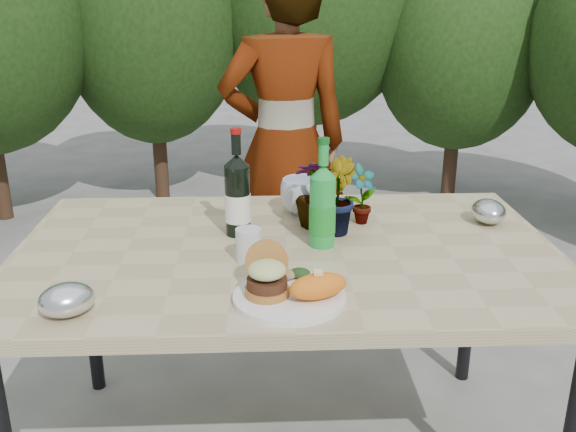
{
  "coord_description": "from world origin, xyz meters",
  "views": [
    {
      "loc": [
        -0.07,
        -1.75,
        1.48
      ],
      "look_at": [
        0.0,
        -0.08,
        0.88
      ],
      "focal_mm": 40.0,
      "sensor_mm": 36.0,
      "label": 1
    }
  ],
  "objects_px": {
    "patio_table": "(287,266)",
    "dinner_plate": "(290,297)",
    "person": "(285,145)",
    "wine_bottle": "(238,197)"
  },
  "relations": [
    {
      "from": "patio_table",
      "to": "wine_bottle",
      "type": "height_order",
      "value": "wine_bottle"
    },
    {
      "from": "wine_bottle",
      "to": "patio_table",
      "type": "bearing_deg",
      "value": -49.94
    },
    {
      "from": "patio_table",
      "to": "person",
      "type": "xyz_separation_m",
      "value": [
        0.03,
        1.06,
        0.11
      ]
    },
    {
      "from": "person",
      "to": "wine_bottle",
      "type": "bearing_deg",
      "value": 69.91
    },
    {
      "from": "wine_bottle",
      "to": "dinner_plate",
      "type": "bearing_deg",
      "value": -83.1
    },
    {
      "from": "patio_table",
      "to": "wine_bottle",
      "type": "distance_m",
      "value": 0.26
    },
    {
      "from": "patio_table",
      "to": "dinner_plate",
      "type": "bearing_deg",
      "value": -91.25
    },
    {
      "from": "patio_table",
      "to": "wine_bottle",
      "type": "bearing_deg",
      "value": 140.22
    },
    {
      "from": "dinner_plate",
      "to": "person",
      "type": "height_order",
      "value": "person"
    },
    {
      "from": "patio_table",
      "to": "person",
      "type": "distance_m",
      "value": 1.07
    }
  ]
}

